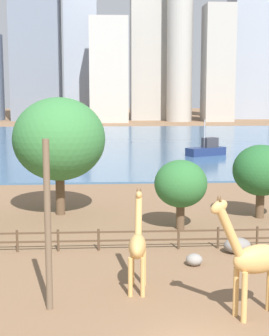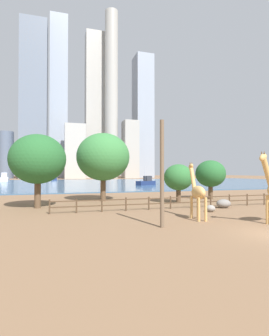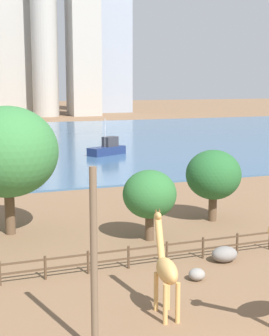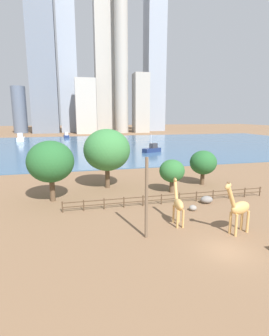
{
  "view_description": "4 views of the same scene",
  "coord_description": "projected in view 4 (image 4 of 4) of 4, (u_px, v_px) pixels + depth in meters",
  "views": [
    {
      "loc": [
        -3.2,
        -17.12,
        9.17
      ],
      "look_at": [
        -1.41,
        13.63,
        4.63
      ],
      "focal_mm": 55.0,
      "sensor_mm": 36.0,
      "label": 1
    },
    {
      "loc": [
        -12.51,
        -12.52,
        3.73
      ],
      "look_at": [
        -2.95,
        19.1,
        4.27
      ],
      "focal_mm": 28.0,
      "sensor_mm": 36.0,
      "label": 2
    },
    {
      "loc": [
        -10.72,
        -13.95,
        10.31
      ],
      "look_at": [
        1.97,
        19.56,
        4.37
      ],
      "focal_mm": 55.0,
      "sensor_mm": 36.0,
      "label": 3
    },
    {
      "loc": [
        -11.86,
        -17.02,
        10.76
      ],
      "look_at": [
        -2.03,
        22.57,
        2.52
      ],
      "focal_mm": 28.0,
      "sensor_mm": 36.0,
      "label": 4
    }
  ],
  "objects": [
    {
      "name": "ground_plane",
      "position": [
        103.0,
        145.0,
        97.23
      ],
      "size": [
        400.0,
        400.0,
        0.0
      ],
      "primitive_type": "plane",
      "color": "brown"
    },
    {
      "name": "harbor_water",
      "position": [
        104.0,
        145.0,
        94.35
      ],
      "size": [
        180.0,
        86.0,
        0.2
      ],
      "primitive_type": "cube",
      "color": "#3D6084",
      "rests_on": "ground"
    },
    {
      "name": "giraffe_tall",
      "position": [
        239.0,
        208.0,
        23.82
      ],
      "size": [
        3.51,
        1.61,
        5.22
      ],
      "rotation": [
        0.0,
        0.0,
        3.43
      ],
      "color": "tan",
      "rests_on": "ground"
    },
    {
      "name": "giraffe_companion",
      "position": [
        178.0,
        204.0,
        25.9
      ],
      "size": [
        1.03,
        2.91,
        4.63
      ],
      "rotation": [
        0.0,
        0.0,
        1.46
      ],
      "color": "tan",
      "rests_on": "ground"
    },
    {
      "name": "utility_pole",
      "position": [
        146.0,
        198.0,
        22.78
      ],
      "size": [
        0.28,
        0.28,
        7.29
      ],
      "primitive_type": "cylinder",
      "color": "brown",
      "rests_on": "ground"
    },
    {
      "name": "boulder_near_fence",
      "position": [
        207.0,
        200.0,
        32.57
      ],
      "size": [
        1.56,
        1.21,
        0.91
      ],
      "primitive_type": "ellipsoid",
      "color": "gray",
      "rests_on": "ground"
    },
    {
      "name": "boulder_by_pole",
      "position": [
        193.0,
        208.0,
        30.05
      ],
      "size": [
        0.89,
        0.85,
        0.64
      ],
      "primitive_type": "ellipsoid",
      "color": "gray",
      "rests_on": "ground"
    },
    {
      "name": "enclosure_fence",
      "position": [
        171.0,
        198.0,
        32.38
      ],
      "size": [
        26.12,
        0.14,
        1.3
      ],
      "color": "#4C3826",
      "rests_on": "ground"
    },
    {
      "name": "tree_left_large",
      "position": [
        203.0,
        163.0,
        40.71
      ],
      "size": [
        4.14,
        4.14,
        5.41
      ],
      "color": "brown",
      "rests_on": "ground"
    },
    {
      "name": "tree_center_broad",
      "position": [
        172.0,
        171.0,
        36.62
      ],
      "size": [
        3.54,
        3.54,
        4.72
      ],
      "color": "brown",
      "rests_on": "ground"
    },
    {
      "name": "tree_right_tall",
      "position": [
        107.0,
        150.0,
        38.59
      ],
      "size": [
        6.86,
        6.86,
        8.82
      ],
      "color": "brown",
      "rests_on": "ground"
    },
    {
      "name": "tree_left_small",
      "position": [
        51.0,
        162.0,
        32.49
      ],
      "size": [
        5.77,
        5.77,
        7.71
      ],
      "color": "brown",
      "rests_on": "ground"
    },
    {
      "name": "boat_ferry",
      "position": [
        21.0,
        138.0,
        108.24
      ],
      "size": [
        3.42,
        7.96,
        3.41
      ],
      "rotation": [
        0.0,
        0.0,
        1.65
      ],
      "color": "silver",
      "rests_on": "harbor_water"
    },
    {
      "name": "boat_sailboat",
      "position": [
        152.0,
        149.0,
        76.3
      ],
      "size": [
        6.09,
        4.43,
        5.19
      ],
      "rotation": [
        0.0,
        0.0,
        3.6
      ],
      "color": "navy",
      "rests_on": "harbor_water"
    },
    {
      "name": "boat_tug",
      "position": [
        66.0,
        136.0,
        124.91
      ],
      "size": [
        2.79,
        6.4,
        2.74
      ],
      "rotation": [
        0.0,
        0.0,
        1.66
      ],
      "color": "navy",
      "rests_on": "harbor_water"
    },
    {
      "name": "skyline_tower_needle",
      "position": [
        67.0,
        48.0,
        160.09
      ],
      "size": [
        10.86,
        10.55,
        102.72
      ],
      "primitive_type": "cube",
      "color": "#939EAD",
      "rests_on": "ground"
    },
    {
      "name": "skyline_block_central",
      "position": [
        121.0,
        44.0,
        154.73
      ],
      "size": [
        8.04,
        8.04,
        104.16
      ],
      "primitive_type": "cylinder",
      "color": "#ADA89E",
      "rests_on": "ground"
    },
    {
      "name": "skyline_tower_glass",
      "position": [
        154.0,
        67.0,
        180.07
      ],
      "size": [
        12.28,
        14.47,
        86.8
      ],
      "primitive_type": "cube",
      "color": "#939EAD",
      "rests_on": "ground"
    },
    {
      "name": "skyline_block_left",
      "position": [
        141.0,
        103.0,
        164.69
      ],
      "size": [
        9.12,
        10.01,
        36.19
      ],
      "primitive_type": "cube",
      "color": "#ADA89E",
      "rests_on": "ground"
    },
    {
      "name": "skyline_block_right",
      "position": [
        19.0,
        110.0,
        158.36
      ],
      "size": [
        8.29,
        8.29,
        27.76
      ],
      "primitive_type": "cylinder",
      "color": "slate",
      "rests_on": "ground"
    },
    {
      "name": "skyline_tower_short",
      "position": [
        42.0,
        52.0,
        154.28
      ],
      "size": [
        15.44,
        14.6,
        95.24
      ],
      "primitive_type": "cube",
      "color": "slate",
      "rests_on": "ground"
    },
    {
      "name": "skyline_block_wide",
      "position": [
        86.0,
        106.0,
        152.95
      ],
      "size": [
        11.7,
        8.61,
        31.56
      ],
      "primitive_type": "cube",
      "color": "#B7B2A8",
      "rests_on": "ground"
    },
    {
      "name": "skyline_tower_far",
      "position": [
        104.0,
        56.0,
        162.99
      ],
      "size": [
        11.71,
        9.68,
        93.85
      ],
      "primitive_type": "cube",
      "color": "#ADA89E",
      "rests_on": "ground"
    }
  ]
}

